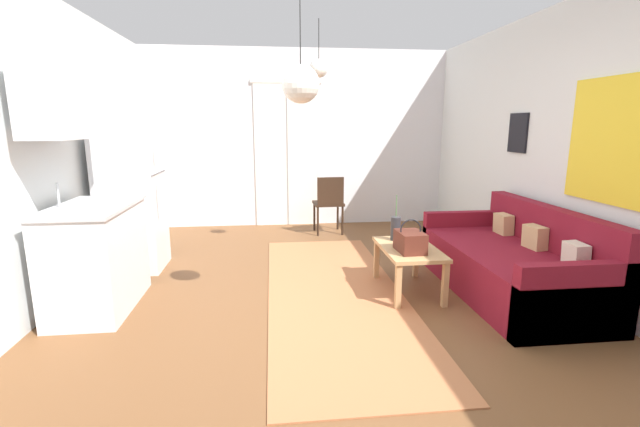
{
  "coord_description": "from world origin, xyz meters",
  "views": [
    {
      "loc": [
        -0.42,
        -3.21,
        1.58
      ],
      "look_at": [
        0.04,
        0.83,
        0.73
      ],
      "focal_mm": 24.08,
      "sensor_mm": 36.0,
      "label": 1
    }
  ],
  "objects_px": {
    "refrigerator": "(131,196)",
    "pendant_lamp_far": "(319,68)",
    "coffee_table": "(409,254)",
    "handbag": "(410,241)",
    "couch": "(515,265)",
    "accent_chair": "(329,201)",
    "bamboo_vase": "(396,228)",
    "pendant_lamp_near": "(301,84)"
  },
  "relations": [
    {
      "from": "coffee_table",
      "to": "refrigerator",
      "type": "relative_size",
      "value": 0.52
    },
    {
      "from": "couch",
      "to": "coffee_table",
      "type": "xyz_separation_m",
      "value": [
        -0.99,
        0.14,
        0.11
      ]
    },
    {
      "from": "couch",
      "to": "refrigerator",
      "type": "relative_size",
      "value": 1.21
    },
    {
      "from": "couch",
      "to": "accent_chair",
      "type": "height_order",
      "value": "accent_chair"
    },
    {
      "from": "bamboo_vase",
      "to": "refrigerator",
      "type": "xyz_separation_m",
      "value": [
        -2.73,
        0.75,
        0.25
      ]
    },
    {
      "from": "couch",
      "to": "pendant_lamp_far",
      "type": "relative_size",
      "value": 3.17
    },
    {
      "from": "couch",
      "to": "refrigerator",
      "type": "height_order",
      "value": "refrigerator"
    },
    {
      "from": "coffee_table",
      "to": "pendant_lamp_far",
      "type": "xyz_separation_m",
      "value": [
        -0.73,
        1.17,
        1.81
      ]
    },
    {
      "from": "accent_chair",
      "to": "pendant_lamp_near",
      "type": "relative_size",
      "value": 0.87
    },
    {
      "from": "couch",
      "to": "accent_chair",
      "type": "relative_size",
      "value": 2.32
    },
    {
      "from": "coffee_table",
      "to": "bamboo_vase",
      "type": "distance_m",
      "value": 0.32
    },
    {
      "from": "couch",
      "to": "bamboo_vase",
      "type": "height_order",
      "value": "bamboo_vase"
    },
    {
      "from": "refrigerator",
      "to": "pendant_lamp_far",
      "type": "relative_size",
      "value": 2.63
    },
    {
      "from": "refrigerator",
      "to": "pendant_lamp_near",
      "type": "distance_m",
      "value": 2.55
    },
    {
      "from": "handbag",
      "to": "refrigerator",
      "type": "xyz_separation_m",
      "value": [
        -2.75,
        1.14,
        0.28
      ]
    },
    {
      "from": "coffee_table",
      "to": "couch",
      "type": "bearing_deg",
      "value": -8.29
    },
    {
      "from": "coffee_table",
      "to": "pendant_lamp_far",
      "type": "distance_m",
      "value": 2.27
    },
    {
      "from": "refrigerator",
      "to": "pendant_lamp_far",
      "type": "height_order",
      "value": "pendant_lamp_far"
    },
    {
      "from": "couch",
      "to": "coffee_table",
      "type": "height_order",
      "value": "couch"
    },
    {
      "from": "accent_chair",
      "to": "couch",
      "type": "bearing_deg",
      "value": 117.82
    },
    {
      "from": "handbag",
      "to": "couch",
      "type": "bearing_deg",
      "value": -0.33
    },
    {
      "from": "bamboo_vase",
      "to": "handbag",
      "type": "distance_m",
      "value": 0.4
    },
    {
      "from": "coffee_table",
      "to": "pendant_lamp_near",
      "type": "height_order",
      "value": "pendant_lamp_near"
    },
    {
      "from": "accent_chair",
      "to": "pendant_lamp_far",
      "type": "height_order",
      "value": "pendant_lamp_far"
    },
    {
      "from": "pendant_lamp_near",
      "to": "pendant_lamp_far",
      "type": "bearing_deg",
      "value": 79.28
    },
    {
      "from": "coffee_table",
      "to": "bamboo_vase",
      "type": "relative_size",
      "value": 1.86
    },
    {
      "from": "handbag",
      "to": "accent_chair",
      "type": "height_order",
      "value": "accent_chair"
    },
    {
      "from": "bamboo_vase",
      "to": "accent_chair",
      "type": "distance_m",
      "value": 2.07
    },
    {
      "from": "couch",
      "to": "pendant_lamp_near",
      "type": "distance_m",
      "value": 2.62
    },
    {
      "from": "coffee_table",
      "to": "refrigerator",
      "type": "height_order",
      "value": "refrigerator"
    },
    {
      "from": "pendant_lamp_far",
      "to": "refrigerator",
      "type": "bearing_deg",
      "value": -175.52
    },
    {
      "from": "bamboo_vase",
      "to": "refrigerator",
      "type": "bearing_deg",
      "value": 164.72
    },
    {
      "from": "bamboo_vase",
      "to": "handbag",
      "type": "relative_size",
      "value": 1.45
    },
    {
      "from": "coffee_table",
      "to": "handbag",
      "type": "relative_size",
      "value": 2.7
    },
    {
      "from": "couch",
      "to": "pendant_lamp_near",
      "type": "height_order",
      "value": "pendant_lamp_near"
    },
    {
      "from": "bamboo_vase",
      "to": "pendant_lamp_near",
      "type": "bearing_deg",
      "value": -141.38
    },
    {
      "from": "handbag",
      "to": "pendant_lamp_far",
      "type": "height_order",
      "value": "pendant_lamp_far"
    },
    {
      "from": "couch",
      "to": "bamboo_vase",
      "type": "xyz_separation_m",
      "value": [
        -1.05,
        0.4,
        0.29
      ]
    },
    {
      "from": "coffee_table",
      "to": "bamboo_vase",
      "type": "bearing_deg",
      "value": 102.62
    },
    {
      "from": "pendant_lamp_near",
      "to": "pendant_lamp_far",
      "type": "relative_size",
      "value": 1.58
    },
    {
      "from": "refrigerator",
      "to": "accent_chair",
      "type": "distance_m",
      "value": 2.68
    },
    {
      "from": "handbag",
      "to": "pendant_lamp_far",
      "type": "xyz_separation_m",
      "value": [
        -0.69,
        1.31,
        1.65
      ]
    }
  ]
}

